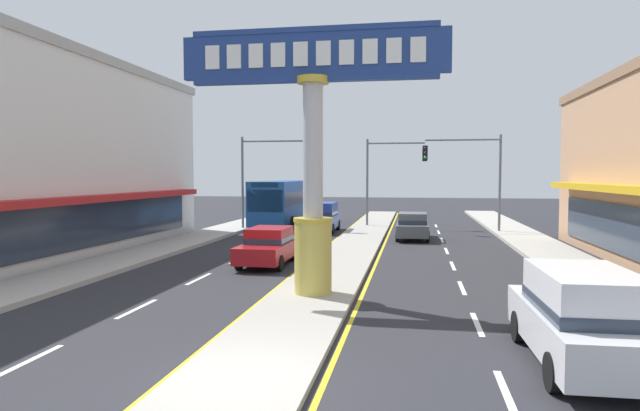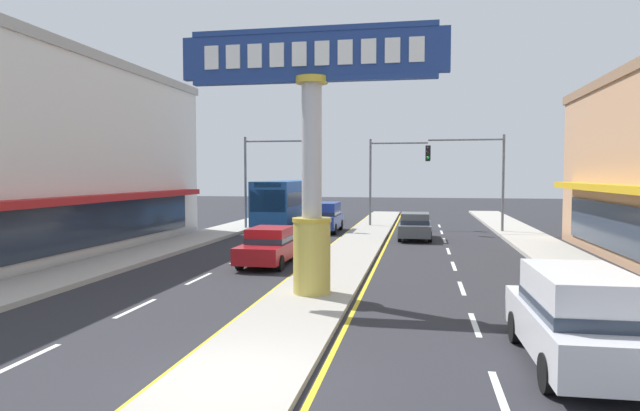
{
  "view_description": "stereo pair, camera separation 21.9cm",
  "coord_description": "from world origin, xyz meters",
  "px_view_note": "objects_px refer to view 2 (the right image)",
  "views": [
    {
      "loc": [
        2.99,
        -9.05,
        3.71
      ],
      "look_at": [
        -0.36,
        10.28,
        2.6
      ],
      "focal_mm": 30.69,
      "sensor_mm": 36.0,
      "label": 1
    },
    {
      "loc": [
        3.2,
        -9.01,
        3.71
      ],
      "look_at": [
        -0.36,
        10.28,
        2.6
      ],
      "focal_mm": 30.69,
      "sensor_mm": 36.0,
      "label": 2
    }
  ],
  "objects_px": {
    "traffic_light_right_side": "(474,166)",
    "traffic_light_median_far": "(392,168)",
    "suv_mid_left_lane": "(325,217)",
    "storefront_left": "(6,154)",
    "bus_far_left_oncoming": "(289,200)",
    "traffic_light_left_side": "(271,166)",
    "sedan_near_left_lane": "(270,246)",
    "sedan_near_right_lane": "(415,226)",
    "district_sign": "(312,148)",
    "suv_far_right_lane": "(579,318)"
  },
  "relations": [
    {
      "from": "traffic_light_right_side",
      "to": "traffic_light_median_far",
      "type": "height_order",
      "value": "same"
    },
    {
      "from": "suv_mid_left_lane",
      "to": "storefront_left",
      "type": "bearing_deg",
      "value": -136.02
    },
    {
      "from": "traffic_light_right_side",
      "to": "bus_far_left_oncoming",
      "type": "bearing_deg",
      "value": 166.13
    },
    {
      "from": "traffic_light_left_side",
      "to": "sedan_near_left_lane",
      "type": "distance_m",
      "value": 14.03
    },
    {
      "from": "sedan_near_right_lane",
      "to": "traffic_light_right_side",
      "type": "bearing_deg",
      "value": 47.65
    },
    {
      "from": "district_sign",
      "to": "sedan_near_right_lane",
      "type": "relative_size",
      "value": 1.85
    },
    {
      "from": "traffic_light_left_side",
      "to": "suv_far_right_lane",
      "type": "bearing_deg",
      "value": -61.83
    },
    {
      "from": "traffic_light_right_side",
      "to": "suv_far_right_lane",
      "type": "distance_m",
      "value": 24.7
    },
    {
      "from": "suv_mid_left_lane",
      "to": "bus_far_left_oncoming",
      "type": "height_order",
      "value": "bus_far_left_oncoming"
    },
    {
      "from": "traffic_light_right_side",
      "to": "sedan_near_left_lane",
      "type": "distance_m",
      "value": 17.12
    },
    {
      "from": "storefront_left",
      "to": "traffic_light_median_far",
      "type": "height_order",
      "value": "storefront_left"
    },
    {
      "from": "suv_far_right_lane",
      "to": "suv_mid_left_lane",
      "type": "bearing_deg",
      "value": 110.98
    },
    {
      "from": "district_sign",
      "to": "traffic_light_median_far",
      "type": "bearing_deg",
      "value": 86.94
    },
    {
      "from": "traffic_light_right_side",
      "to": "bus_far_left_oncoming",
      "type": "xyz_separation_m",
      "value": [
        -12.69,
        3.13,
        -2.38
      ]
    },
    {
      "from": "district_sign",
      "to": "traffic_light_median_far",
      "type": "relative_size",
      "value": 1.29
    },
    {
      "from": "traffic_light_median_far",
      "to": "sedan_near_left_lane",
      "type": "xyz_separation_m",
      "value": [
        -4.1,
        -16.84,
        -3.41
      ]
    },
    {
      "from": "district_sign",
      "to": "bus_far_left_oncoming",
      "type": "height_order",
      "value": "district_sign"
    },
    {
      "from": "sedan_near_right_lane",
      "to": "traffic_light_median_far",
      "type": "bearing_deg",
      "value": 103.9
    },
    {
      "from": "traffic_light_right_side",
      "to": "suv_far_right_lane",
      "type": "bearing_deg",
      "value": -90.66
    },
    {
      "from": "traffic_light_median_far",
      "to": "storefront_left",
      "type": "bearing_deg",
      "value": -136.52
    },
    {
      "from": "traffic_light_right_side",
      "to": "traffic_light_median_far",
      "type": "bearing_deg",
      "value": 150.81
    },
    {
      "from": "district_sign",
      "to": "bus_far_left_oncoming",
      "type": "bearing_deg",
      "value": 105.32
    },
    {
      "from": "sedan_near_right_lane",
      "to": "sedan_near_left_lane",
      "type": "xyz_separation_m",
      "value": [
        -5.81,
        -9.96,
        0.0
      ]
    },
    {
      "from": "suv_mid_left_lane",
      "to": "bus_far_left_oncoming",
      "type": "bearing_deg",
      "value": 130.54
    },
    {
      "from": "traffic_light_right_side",
      "to": "sedan_near_left_lane",
      "type": "relative_size",
      "value": 1.44
    },
    {
      "from": "traffic_light_left_side",
      "to": "traffic_light_median_far",
      "type": "xyz_separation_m",
      "value": [
        7.69,
        3.73,
        -0.05
      ]
    },
    {
      "from": "storefront_left",
      "to": "traffic_light_left_side",
      "type": "distance_m",
      "value": 15.44
    },
    {
      "from": "traffic_light_right_side",
      "to": "sedan_near_right_lane",
      "type": "xyz_separation_m",
      "value": [
        -3.59,
        -3.93,
        -3.46
      ]
    },
    {
      "from": "traffic_light_left_side",
      "to": "sedan_near_right_lane",
      "type": "bearing_deg",
      "value": -18.59
    },
    {
      "from": "sedan_near_right_lane",
      "to": "bus_far_left_oncoming",
      "type": "relative_size",
      "value": 0.38
    },
    {
      "from": "district_sign",
      "to": "suv_far_right_lane",
      "type": "xyz_separation_m",
      "value": [
        6.21,
        -4.97,
        -3.53
      ]
    },
    {
      "from": "traffic_light_left_side",
      "to": "suv_far_right_lane",
      "type": "height_order",
      "value": "traffic_light_left_side"
    },
    {
      "from": "suv_far_right_lane",
      "to": "suv_mid_left_lane",
      "type": "xyz_separation_m",
      "value": [
        -9.11,
        23.76,
        0.0
      ]
    },
    {
      "from": "traffic_light_left_side",
      "to": "traffic_light_median_far",
      "type": "height_order",
      "value": "same"
    },
    {
      "from": "traffic_light_left_side",
      "to": "sedan_near_right_lane",
      "type": "relative_size",
      "value": 1.44
    },
    {
      "from": "suv_far_right_lane",
      "to": "bus_far_left_oncoming",
      "type": "distance_m",
      "value": 30.29
    },
    {
      "from": "sedan_near_left_lane",
      "to": "traffic_light_right_side",
      "type": "bearing_deg",
      "value": 55.92
    },
    {
      "from": "suv_mid_left_lane",
      "to": "traffic_light_left_side",
      "type": "bearing_deg",
      "value": -179.2
    },
    {
      "from": "bus_far_left_oncoming",
      "to": "traffic_light_median_far",
      "type": "bearing_deg",
      "value": -1.39
    },
    {
      "from": "traffic_light_median_far",
      "to": "bus_far_left_oncoming",
      "type": "distance_m",
      "value": 7.76
    },
    {
      "from": "sedan_near_left_lane",
      "to": "suv_mid_left_lane",
      "type": "relative_size",
      "value": 0.93
    },
    {
      "from": "district_sign",
      "to": "storefront_left",
      "type": "bearing_deg",
      "value": 157.91
    },
    {
      "from": "storefront_left",
      "to": "traffic_light_median_far",
      "type": "xyz_separation_m",
      "value": [
        16.95,
        16.07,
        -0.45
      ]
    },
    {
      "from": "traffic_light_right_side",
      "to": "suv_mid_left_lane",
      "type": "bearing_deg",
      "value": -175.6
    },
    {
      "from": "traffic_light_left_side",
      "to": "bus_far_left_oncoming",
      "type": "distance_m",
      "value": 4.58
    },
    {
      "from": "traffic_light_median_far",
      "to": "bus_far_left_oncoming",
      "type": "height_order",
      "value": "traffic_light_median_far"
    },
    {
      "from": "district_sign",
      "to": "traffic_light_right_side",
      "type": "relative_size",
      "value": 1.29
    },
    {
      "from": "suv_far_right_lane",
      "to": "traffic_light_left_side",
      "type": "bearing_deg",
      "value": 118.17
    },
    {
      "from": "sedan_near_left_lane",
      "to": "bus_far_left_oncoming",
      "type": "relative_size",
      "value": 0.38
    },
    {
      "from": "storefront_left",
      "to": "traffic_light_right_side",
      "type": "relative_size",
      "value": 3.7
    }
  ]
}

